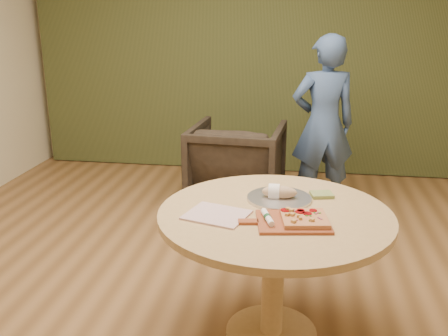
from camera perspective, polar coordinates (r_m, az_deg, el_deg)
room_shell at (r=2.69m, az=-3.07°, el=10.10°), size 5.04×6.04×2.84m
curtain at (r=5.55m, az=3.21°, el=13.93°), size 4.80×0.14×2.78m
pedestal_table at (r=2.67m, az=5.77°, el=-7.76°), size 1.22×1.22×0.75m
pizza_paddle at (r=2.48m, az=7.64°, el=-6.12°), size 0.47×0.33×0.01m
flatbread_pizza at (r=2.49m, az=9.11°, el=-5.67°), size 0.25×0.25×0.04m
cutlery_roll at (r=2.47m, az=5.00°, el=-5.62°), size 0.08×0.20×0.03m
newspaper at (r=2.55m, az=-0.83°, el=-5.38°), size 0.36×0.33×0.01m
serving_tray at (r=2.78m, az=6.33°, el=-3.45°), size 0.36×0.36×0.02m
bread_roll at (r=2.77m, az=6.17°, el=-2.74°), size 0.19×0.09×0.09m
green_packet at (r=2.86m, az=11.10°, el=-3.01°), size 0.14×0.12×0.02m
armchair at (r=4.65m, az=1.52°, el=0.97°), size 0.88×0.83×0.84m
person_standing at (r=4.52m, az=11.27°, el=4.90°), size 0.65×0.50×1.57m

